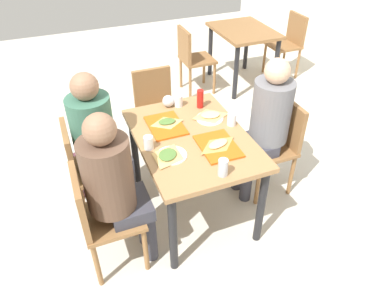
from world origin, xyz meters
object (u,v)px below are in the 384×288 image
at_px(plastic_cup_a, 232,119).
at_px(plastic_cup_c, 178,101).
at_px(person_far_side, 266,119).
at_px(background_chair_far, 289,40).
at_px(pizza_slice_d, 168,155).
at_px(pizza_slice_a, 167,122).
at_px(chair_near_right, 99,215).
at_px(soda_can, 223,168).
at_px(pizza_slice_c, 210,115).
at_px(handbag, 85,173).
at_px(main_table, 192,147).
at_px(person_in_brown_jacket, 115,182).
at_px(plastic_cup_b, 148,143).
at_px(pizza_slice_b, 218,144).
at_px(paper_plate_near_edge, 172,155).
at_px(tray_red_far, 218,146).
at_px(background_chair_near, 192,56).
at_px(tray_red_near, 166,125).
at_px(foil_bundle, 168,101).
at_px(chair_near_left, 86,164).
at_px(background_table, 243,39).
at_px(person_in_red, 99,135).
at_px(chair_far_side, 277,140).
at_px(chair_left_end, 156,106).
at_px(condiment_bottle, 200,99).

xyz_separation_m(plastic_cup_a, plastic_cup_c, (-0.43, -0.29, 0.00)).
distance_m(person_far_side, background_chair_far, 2.57).
xyz_separation_m(pizza_slice_d, background_chair_far, (-2.17, 2.52, -0.27)).
bearing_deg(pizza_slice_a, chair_near_right, -52.80).
bearing_deg(soda_can, pizza_slice_c, 162.19).
relative_size(soda_can, background_chair_far, 0.14).
xyz_separation_m(handbag, background_chair_far, (-1.35, 3.07, 0.36)).
distance_m(main_table, pizza_slice_c, 0.33).
height_order(pizza_slice_c, background_chair_far, background_chair_far).
relative_size(person_in_brown_jacket, pizza_slice_d, 4.62).
distance_m(plastic_cup_b, handbag, 1.05).
relative_size(pizza_slice_b, soda_can, 2.16).
bearing_deg(paper_plate_near_edge, person_far_side, 101.13).
height_order(tray_red_far, background_chair_near, background_chair_near).
bearing_deg(pizza_slice_b, plastic_cup_a, 135.45).
xyz_separation_m(person_in_brown_jacket, tray_red_near, (-0.49, 0.51, 0.01)).
bearing_deg(pizza_slice_c, pizza_slice_a, -93.88).
bearing_deg(background_chair_far, handbag, -66.21).
relative_size(main_table, foil_bundle, 11.48).
distance_m(chair_near_left, background_table, 2.88).
relative_size(pizza_slice_d, background_chair_far, 0.32).
distance_m(person_in_red, background_chair_near, 2.25).
relative_size(chair_far_side, background_chair_far, 1.00).
xyz_separation_m(handbag, background_chair_near, (-1.35, 1.60, 0.36)).
bearing_deg(pizza_slice_a, background_table, 136.97).
bearing_deg(handbag, pizza_slice_d, 34.24).
height_order(chair_near_left, background_chair_far, same).
bearing_deg(chair_far_side, background_chair_near, 179.88).
xyz_separation_m(chair_left_end, pizza_slice_a, (0.74, -0.12, 0.28)).
xyz_separation_m(tray_red_near, handbag, (-0.44, -0.67, -0.62)).
bearing_deg(tray_red_far, chair_near_right, -84.62).
bearing_deg(pizza_slice_b, background_chair_near, 162.89).
xyz_separation_m(chair_near_right, background_chair_near, (-2.28, 1.59, 0.00)).
bearing_deg(person_in_brown_jacket, plastic_cup_c, 136.32).
bearing_deg(chair_near_left, person_far_side, 78.75).
xyz_separation_m(chair_far_side, person_in_brown_jacket, (0.29, -1.44, 0.25)).
height_order(condiment_bottle, background_table, condiment_bottle).
height_order(background_chair_near, background_chair_far, same).
height_order(main_table, condiment_bottle, condiment_bottle).
relative_size(plastic_cup_b, handbag, 0.31).
relative_size(plastic_cup_b, background_table, 0.11).
bearing_deg(pizza_slice_c, condiment_bottle, -175.09).
relative_size(pizza_slice_c, condiment_bottle, 1.48).
height_order(chair_far_side, pizza_slice_a, chair_far_side).
relative_size(plastic_cup_b, background_chair_near, 0.12).
bearing_deg(chair_far_side, tray_red_far, -73.29).
distance_m(background_chair_near, background_chair_far, 1.47).
bearing_deg(condiment_bottle, background_table, 141.11).
xyz_separation_m(chair_near_right, handbag, (-0.92, -0.02, -0.36)).
xyz_separation_m(pizza_slice_d, plastic_cup_a, (-0.21, 0.60, 0.03)).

